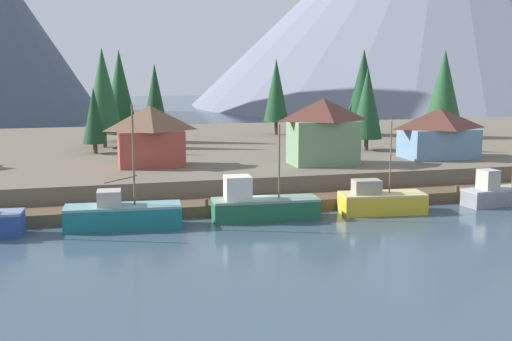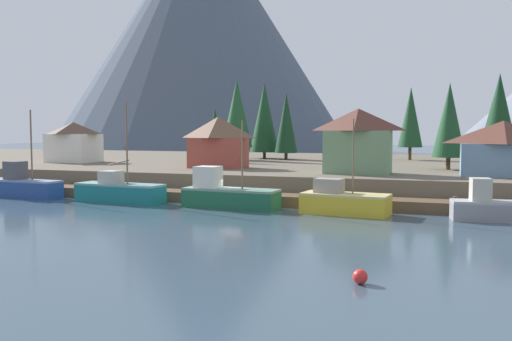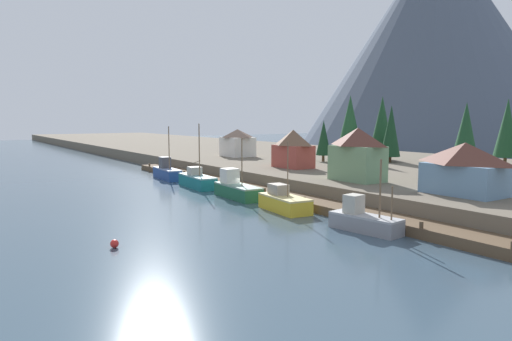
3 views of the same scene
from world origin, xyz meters
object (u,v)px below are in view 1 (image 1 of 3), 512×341
object	(u,v)px
conifer_back_left	(103,90)
conifer_back_right	(276,90)
house_green	(323,131)
conifer_centre	(120,92)
fishing_boat_yellow	(380,201)
conifer_mid_left	(367,103)
conifer_near_left	(155,99)
fishing_boat_teal	(122,215)
house_blue	(439,132)
fishing_boat_grey	(497,193)
conifer_mid_right	(94,116)
house_red	(151,135)
conifer_near_right	(363,86)
conifer_far_left	(444,88)
fishing_boat_green	(261,205)

from	to	relation	value
conifer_back_left	conifer_back_right	distance (m)	26.82
house_green	conifer_centre	size ratio (longest dim) A/B	0.58
fishing_boat_yellow	conifer_mid_left	world-z (taller)	conifer_mid_left
conifer_near_left	conifer_back_right	size ratio (longest dim) A/B	0.93
fishing_boat_teal	conifer_back_left	bearing A→B (deg)	94.68
house_blue	conifer_back_right	size ratio (longest dim) A/B	0.74
conifer_centre	house_blue	bearing A→B (deg)	-37.13
conifer_mid_left	fishing_boat_grey	bearing A→B (deg)	-80.75
house_blue	conifer_mid_right	size ratio (longest dim) A/B	1.07
house_red	conifer_near_left	world-z (taller)	conifer_near_left
conifer_mid_left	conifer_back_left	size ratio (longest dim) A/B	0.82
house_green	house_blue	size ratio (longest dim) A/B	0.86
fishing_boat_yellow	conifer_near_right	bearing A→B (deg)	74.98
fishing_boat_yellow	conifer_near_left	xyz separation A→B (m)	(-15.48, 36.54, 7.23)
conifer_near_right	conifer_back_right	xyz separation A→B (m)	(-12.19, 3.85, -0.67)
house_red	conifer_mid_left	distance (m)	27.50
house_red	conifer_near_left	distance (m)	21.04
house_red	fishing_boat_yellow	bearing A→B (deg)	-40.96
conifer_far_left	fishing_boat_teal	bearing A→B (deg)	-145.78
house_green	conifer_near_left	distance (m)	28.29
fishing_boat_green	fishing_boat_yellow	bearing A→B (deg)	2.47
fishing_boat_teal	conifer_mid_left	size ratio (longest dim) A/B	0.97
fishing_boat_green	fishing_boat_yellow	world-z (taller)	fishing_boat_yellow
conifer_near_left	fishing_boat_yellow	bearing A→B (deg)	-67.04
fishing_boat_teal	conifer_back_left	xyz separation A→B (m)	(-0.09, 32.70, 8.61)
fishing_boat_green	conifer_centre	world-z (taller)	conifer_centre
house_green	conifer_back_left	distance (m)	29.94
fishing_boat_green	house_blue	size ratio (longest dim) A/B	1.09
house_blue	conifer_back_right	bearing A→B (deg)	110.69
fishing_boat_grey	conifer_back_right	xyz separation A→B (m)	(-9.03, 41.60, 8.04)
conifer_back_right	house_red	bearing A→B (deg)	-129.10
conifer_near_left	conifer_near_right	xyz separation A→B (m)	(30.62, 1.53, 1.48)
conifer_mid_right	conifer_back_left	xyz separation A→B (m)	(1.29, 5.52, 2.75)
fishing_boat_yellow	house_green	size ratio (longest dim) A/B	1.13
conifer_centre	fishing_boat_teal	bearing A→B (deg)	-93.43
fishing_boat_grey	house_red	xyz separation A→B (m)	(-30.22, 15.53, 4.64)
conifer_near_left	conifer_mid_right	xyz separation A→B (m)	(-8.13, -9.15, -1.33)
fishing_boat_teal	fishing_boat_green	world-z (taller)	fishing_boat_teal
fishing_boat_grey	house_green	world-z (taller)	house_green
conifer_near_right	conifer_far_left	xyz separation A→B (m)	(9.82, -5.78, -0.24)
fishing_boat_yellow	conifer_near_right	xyz separation A→B (m)	(15.13, 38.07, 8.71)
conifer_near_left	conifer_near_right	bearing A→B (deg)	2.86
house_red	conifer_near_left	xyz separation A→B (m)	(2.77, 20.69, 2.58)
house_blue	conifer_near_right	bearing A→B (deg)	86.30
conifer_near_right	conifer_mid_right	size ratio (longest dim) A/B	1.62
fishing_boat_teal	fishing_boat_grey	xyz separation A→B (m)	(34.20, 0.12, -0.04)
house_green	conifer_back_right	bearing A→B (deg)	82.94
conifer_mid_left	conifer_near_left	bearing A→B (deg)	148.51
fishing_boat_yellow	house_blue	world-z (taller)	house_blue
conifer_mid_right	conifer_mid_left	bearing A→B (deg)	-9.75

